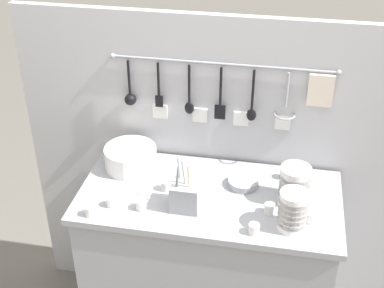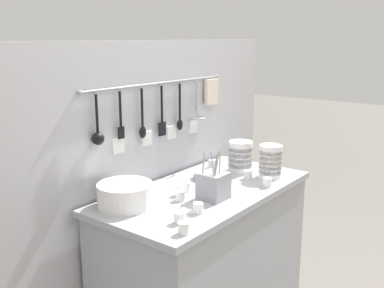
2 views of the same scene
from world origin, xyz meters
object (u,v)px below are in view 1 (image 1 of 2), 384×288
at_px(cup_front_right, 285,174).
at_px(cup_back_right, 141,205).
at_px(steel_mixing_bowl, 243,183).
at_px(bowl_stack_back_corner, 294,184).
at_px(cutlery_caddy, 186,195).
at_px(plate_stack, 131,158).
at_px(cup_by_caddy, 193,180).
at_px(cup_back_left, 254,229).
at_px(cup_beside_plates, 112,202).
at_px(cup_centre, 312,218).
at_px(cup_edge_near, 269,209).
at_px(cup_mid_row, 166,185).
at_px(cup_edge_far, 90,211).
at_px(bowl_stack_wide_centre, 293,211).
at_px(cup_front_left, 178,181).

distance_m(cup_front_right, cup_back_right, 0.68).
distance_m(steel_mixing_bowl, cup_back_right, 0.48).
xyz_separation_m(bowl_stack_back_corner, cutlery_caddy, (-0.45, -0.13, -0.02)).
distance_m(plate_stack, cup_by_caddy, 0.33).
relative_size(cup_back_left, cup_beside_plates, 1.00).
bearing_deg(cup_back_left, steel_mixing_bowl, 103.53).
bearing_deg(bowl_stack_back_corner, cup_by_caddy, 175.66).
distance_m(plate_stack, cup_centre, 0.88).
xyz_separation_m(cup_edge_near, cup_back_right, (-0.54, -0.08, 0.00)).
bearing_deg(cup_mid_row, steel_mixing_bowl, 15.65).
height_order(plate_stack, cup_back_left, plate_stack).
bearing_deg(cup_beside_plates, bowl_stack_back_corner, 13.66).
height_order(cup_back_left, cup_mid_row, same).
bearing_deg(cup_by_caddy, plate_stack, 165.09).
xyz_separation_m(bowl_stack_back_corner, cup_centre, (0.08, -0.13, -0.06)).
bearing_deg(cup_edge_near, cup_back_right, -171.99).
relative_size(plate_stack, cutlery_caddy, 0.99).
relative_size(cup_edge_far, cup_back_right, 1.00).
bearing_deg(cup_front_right, cup_edge_far, -151.83).
height_order(cup_edge_near, cup_back_right, same).
bearing_deg(cup_centre, steel_mixing_bowl, 146.52).
bearing_deg(cup_mid_row, bowl_stack_wide_centre, -15.87).
xyz_separation_m(plate_stack, cup_by_caddy, (0.32, -0.08, -0.03)).
relative_size(bowl_stack_back_corner, cup_centre, 3.73).
bearing_deg(bowl_stack_wide_centre, cup_front_right, 96.16).
relative_size(cutlery_caddy, cup_beside_plates, 5.44).
height_order(cup_by_caddy, cup_back_left, same).
bearing_deg(cup_front_right, cup_back_right, -149.90).
bearing_deg(cup_back_left, cup_edge_far, -178.85).
height_order(bowl_stack_back_corner, cup_by_caddy, bowl_stack_back_corner).
bearing_deg(bowl_stack_wide_centre, cup_centre, 31.74).
distance_m(bowl_stack_back_corner, steel_mixing_bowl, 0.24).
bearing_deg(cup_back_right, cup_edge_near, 8.01).
distance_m(bowl_stack_back_corner, cup_edge_near, 0.16).
height_order(cup_edge_near, cup_mid_row, same).
distance_m(cup_centre, cup_front_left, 0.61).
bearing_deg(cup_by_caddy, bowl_stack_back_corner, -4.34).
distance_m(plate_stack, cup_front_right, 0.73).
xyz_separation_m(bowl_stack_back_corner, cup_by_caddy, (-0.45, 0.03, -0.06)).
xyz_separation_m(steel_mixing_bowl, cutlery_caddy, (-0.23, -0.20, 0.05)).
xyz_separation_m(steel_mixing_bowl, cup_back_left, (0.08, -0.32, 0.01)).
height_order(plate_stack, cup_centre, plate_stack).
relative_size(plate_stack, cup_front_left, 5.39).
relative_size(cup_by_caddy, cup_centre, 1.00).
distance_m(cup_edge_near, cup_centre, 0.18).
bearing_deg(cup_front_right, cup_back_left, -104.77).
height_order(bowl_stack_back_corner, steel_mixing_bowl, bowl_stack_back_corner).
bearing_deg(plate_stack, cup_front_right, 3.38).
height_order(cup_front_right, cup_by_caddy, same).
bearing_deg(cup_edge_far, bowl_stack_back_corner, 17.52).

